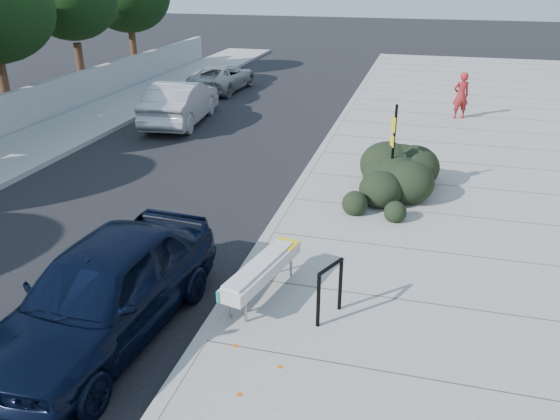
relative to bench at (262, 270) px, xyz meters
The scene contains 14 objects.
ground 1.03m from the bench, 140.14° to the left, with size 120.00×120.00×0.00m, color black.
sidewalk_near 7.46m from the bench, 47.71° to the left, with size 11.20×50.00×0.15m, color gray.
sidewalk_far 11.51m from the bench, 151.43° to the left, with size 3.00×50.00×0.15m, color gray.
curb_near 5.56m from the bench, 96.21° to the left, with size 0.22×50.00×0.17m, color #9E9E99.
curb_far 10.22m from the bench, 147.40° to the left, with size 0.22×50.00×0.17m, color #9E9E99.
tree_far_e 19.85m from the bench, 132.09° to the left, with size 4.00×4.00×5.90m.
bench is the anchor object (origin of this frame).
bike_rack 1.33m from the bench, 15.81° to the right, with size 0.33×0.64×1.02m.
sign_post 5.85m from the bench, 71.66° to the left, with size 0.13×0.26×2.36m.
hedge 5.85m from the bench, 70.92° to the left, with size 1.76×3.53×1.32m, color black.
sedan_navy 2.70m from the bench, 144.46° to the right, with size 1.99×4.95×1.69m, color black.
wagon_silver 12.94m from the bench, 120.65° to the left, with size 1.72×4.92×1.62m, color #B2B1B6.
suv_silver 18.72m from the bench, 112.58° to the left, with size 2.09×4.52×1.26m, color #999B9E.
pedestrian 14.58m from the bench, 74.78° to the left, with size 0.65×0.42×1.77m, color maroon.
Camera 1 is at (3.06, -8.53, 5.61)m, focal length 35.00 mm.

